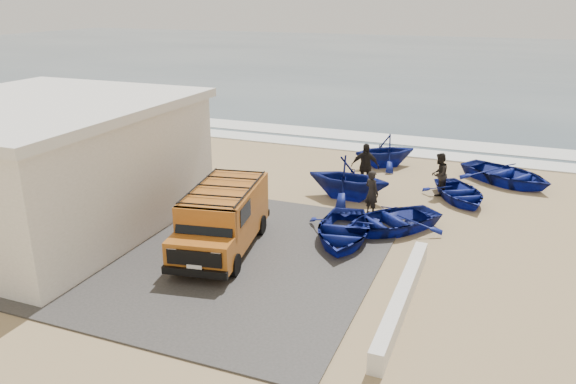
% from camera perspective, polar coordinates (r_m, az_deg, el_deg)
% --- Properties ---
extents(ground, '(160.00, 160.00, 0.00)m').
position_cam_1_polar(ground, '(18.83, -1.89, -4.32)').
color(ground, tan).
extents(slab, '(12.00, 10.00, 0.05)m').
position_cam_1_polar(slab, '(18.08, -10.30, -5.61)').
color(slab, '#413E3C').
rests_on(slab, ground).
extents(ocean, '(180.00, 88.00, 0.01)m').
position_cam_1_polar(ocean, '(72.51, 16.48, 12.63)').
color(ocean, '#385166').
rests_on(ocean, ground).
extents(surf_line, '(180.00, 1.60, 0.06)m').
position_cam_1_polar(surf_line, '(29.61, 7.43, 4.47)').
color(surf_line, white).
rests_on(surf_line, ground).
extents(surf_wash, '(180.00, 2.20, 0.04)m').
position_cam_1_polar(surf_wash, '(31.97, 8.57, 5.51)').
color(surf_wash, white).
rests_on(surf_wash, ground).
extents(building, '(8.40, 9.40, 4.30)m').
position_cam_1_polar(building, '(20.68, -23.77, 2.57)').
color(building, white).
rests_on(building, ground).
extents(parapet, '(0.35, 6.00, 0.55)m').
position_cam_1_polar(parapet, '(14.84, 11.54, -10.47)').
color(parapet, silver).
rests_on(parapet, ground).
extents(van, '(2.64, 5.00, 2.04)m').
position_cam_1_polar(van, '(17.45, -6.65, -2.52)').
color(van, '#B05E1A').
rests_on(van, ground).
extents(boat_near_left, '(3.17, 4.01, 0.75)m').
position_cam_1_polar(boat_near_left, '(18.28, 5.57, -3.88)').
color(boat_near_left, navy).
rests_on(boat_near_left, ground).
extents(boat_near_right, '(4.35, 4.43, 0.75)m').
position_cam_1_polar(boat_near_right, '(19.28, 10.32, -2.84)').
color(boat_near_right, navy).
rests_on(boat_near_right, ground).
extents(boat_mid_left, '(3.42, 3.00, 1.71)m').
position_cam_1_polar(boat_mid_left, '(21.94, 6.13, 1.46)').
color(boat_mid_left, navy).
rests_on(boat_mid_left, ground).
extents(boat_mid_right, '(3.55, 3.89, 0.66)m').
position_cam_1_polar(boat_mid_right, '(22.71, 17.06, -0.08)').
color(boat_mid_right, navy).
rests_on(boat_mid_right, ground).
extents(boat_far_left, '(3.84, 3.77, 1.54)m').
position_cam_1_polar(boat_far_left, '(26.39, 9.81, 4.17)').
color(boat_far_left, navy).
rests_on(boat_far_left, ground).
extents(boat_far_right, '(4.87, 4.51, 0.82)m').
position_cam_1_polar(boat_far_right, '(25.46, 21.32, 1.70)').
color(boat_far_right, navy).
rests_on(boat_far_right, ground).
extents(fisherman_front, '(0.72, 0.66, 1.66)m').
position_cam_1_polar(fisherman_front, '(20.45, 8.50, -0.07)').
color(fisherman_front, black).
rests_on(fisherman_front, ground).
extents(fisherman_middle, '(0.80, 0.95, 1.73)m').
position_cam_1_polar(fisherman_middle, '(22.98, 15.09, 1.75)').
color(fisherman_middle, black).
rests_on(fisherman_middle, ground).
extents(fisherman_back, '(1.19, 0.64, 1.94)m').
position_cam_1_polar(fisherman_back, '(23.06, 7.83, 2.58)').
color(fisherman_back, black).
rests_on(fisherman_back, ground).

